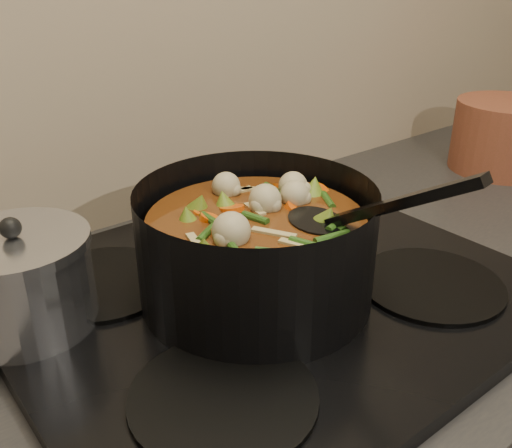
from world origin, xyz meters
TOP-DOWN VIEW (x-y plane):
  - stovetop at (0.00, 1.93)m, footprint 0.62×0.54m
  - stockpot at (-0.02, 1.92)m, footprint 0.29×0.37m
  - saucepan at (-0.26, 2.04)m, footprint 0.16×0.16m
  - terracotta_crock at (0.67, 2.01)m, footprint 0.26×0.26m

SIDE VIEW (x-z plane):
  - stovetop at x=0.00m, z-range 0.91..0.93m
  - terracotta_crock at x=0.67m, z-range 0.91..1.05m
  - saucepan at x=-0.26m, z-range 0.92..1.05m
  - stockpot at x=-0.02m, z-range 0.89..1.10m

